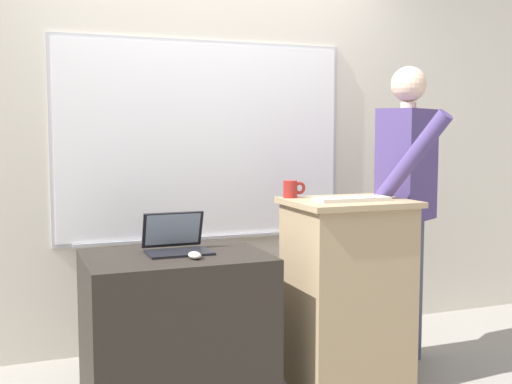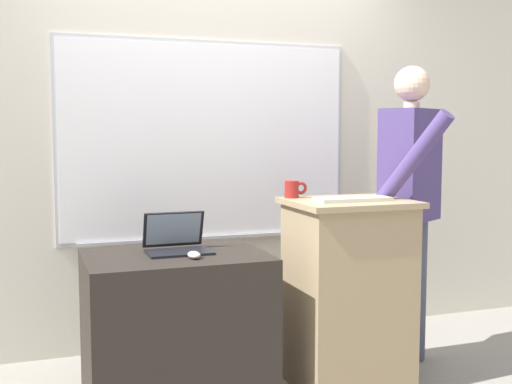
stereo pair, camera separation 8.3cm
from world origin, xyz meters
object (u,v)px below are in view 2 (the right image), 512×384
(lectern_podium, at_px, (348,293))
(person_presenter, at_px, (410,195))
(side_desk, at_px, (176,329))
(computer_mouse_by_laptop, at_px, (194,255))
(laptop, at_px, (176,240))
(wireless_keyboard, at_px, (353,199))
(coffee_mug, at_px, (293,189))

(lectern_podium, bearing_deg, person_presenter, 18.90)
(side_desk, distance_m, person_presenter, 1.53)
(lectern_podium, relative_size, computer_mouse_by_laptop, 10.13)
(lectern_podium, xyz_separation_m, side_desk, (-0.92, 0.09, -0.13))
(person_presenter, distance_m, computer_mouse_by_laptop, 1.37)
(laptop, relative_size, wireless_keyboard, 0.80)
(side_desk, height_order, laptop, laptop)
(side_desk, relative_size, laptop, 2.80)
(wireless_keyboard, xyz_separation_m, coffee_mug, (-0.23, 0.26, 0.04))
(laptop, xyz_separation_m, computer_mouse_by_laptop, (0.04, -0.21, -0.04))
(person_presenter, xyz_separation_m, wireless_keyboard, (-0.50, -0.23, 0.02))
(wireless_keyboard, height_order, computer_mouse_by_laptop, wireless_keyboard)
(lectern_podium, bearing_deg, laptop, 169.40)
(computer_mouse_by_laptop, distance_m, coffee_mug, 0.72)
(person_presenter, bearing_deg, side_desk, 151.72)
(side_desk, bearing_deg, lectern_podium, -5.89)
(person_presenter, height_order, laptop, person_presenter)
(person_presenter, bearing_deg, coffee_mug, 146.22)
(lectern_podium, bearing_deg, wireless_keyboard, -100.67)
(wireless_keyboard, relative_size, computer_mouse_by_laptop, 3.98)
(coffee_mug, bearing_deg, wireless_keyboard, -49.43)
(coffee_mug, bearing_deg, person_presenter, -2.61)
(computer_mouse_by_laptop, bearing_deg, lectern_podium, 3.03)
(side_desk, distance_m, computer_mouse_by_laptop, 0.43)
(person_presenter, bearing_deg, computer_mouse_by_laptop, 157.77)
(person_presenter, bearing_deg, lectern_podium, 167.72)
(coffee_mug, bearing_deg, lectern_podium, -39.62)
(side_desk, distance_m, coffee_mug, 0.96)
(computer_mouse_by_laptop, bearing_deg, laptop, 100.37)
(person_presenter, height_order, computer_mouse_by_laptop, person_presenter)
(person_presenter, distance_m, wireless_keyboard, 0.55)
(computer_mouse_by_laptop, bearing_deg, person_presenter, 8.94)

